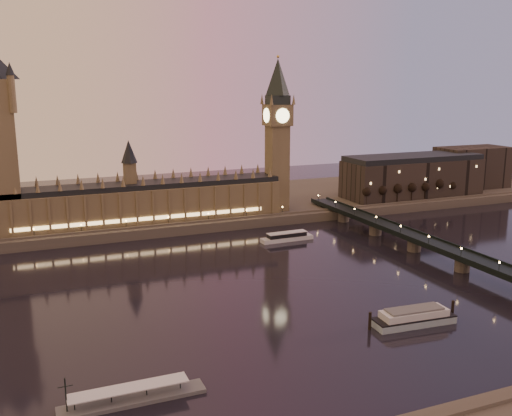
{
  "coord_description": "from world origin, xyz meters",
  "views": [
    {
      "loc": [
        -106.39,
        -230.66,
        91.54
      ],
      "look_at": [
        2.96,
        35.0,
        28.79
      ],
      "focal_mm": 40.0,
      "sensor_mm": 36.0,
      "label": 1
    }
  ],
  "objects": [
    {
      "name": "city_block",
      "position": [
        194.94,
        130.93,
        22.24
      ],
      "size": [
        155.0,
        45.0,
        34.0
      ],
      "color": "black",
      "rests_on": "ground"
    },
    {
      "name": "far_embankment",
      "position": [
        30.0,
        165.0,
        3.0
      ],
      "size": [
        560.0,
        130.0,
        6.0
      ],
      "primitive_type": "cube",
      "color": "#423D35",
      "rests_on": "ground"
    },
    {
      "name": "moored_barge",
      "position": [
        29.03,
        -62.72,
        2.97
      ],
      "size": [
        38.31,
        11.6,
        7.04
      ],
      "rotation": [
        0.0,
        0.0,
        -0.07
      ],
      "color": "#91ABB8",
      "rests_on": "ground"
    },
    {
      "name": "cruise_boat_a",
      "position": [
        35.48,
        65.57,
        2.28
      ],
      "size": [
        32.51,
        7.74,
        5.18
      ],
      "rotation": [
        0.0,
        0.0,
        0.02
      ],
      "color": "silver",
      "rests_on": "ground"
    },
    {
      "name": "bare_tree_2",
      "position": [
        145.48,
        109.0,
        15.77
      ],
      "size": [
        6.43,
        6.43,
        13.08
      ],
      "color": "black",
      "rests_on": "ground"
    },
    {
      "name": "palace_of_westminster",
      "position": [
        -40.12,
        120.99,
        21.71
      ],
      "size": [
        180.0,
        26.62,
        52.0
      ],
      "color": "brown",
      "rests_on": "ground"
    },
    {
      "name": "bare_tree_4",
      "position": [
        172.02,
        109.0,
        15.77
      ],
      "size": [
        6.43,
        6.43,
        13.08
      ],
      "color": "black",
      "rests_on": "ground"
    },
    {
      "name": "bare_tree_0",
      "position": [
        118.94,
        109.0,
        15.77
      ],
      "size": [
        6.43,
        6.43,
        13.08
      ],
      "color": "black",
      "rests_on": "ground"
    },
    {
      "name": "pontoon_pier",
      "position": [
        -82.4,
        -76.63,
        1.24
      ],
      "size": [
        43.05,
        7.17,
        11.48
      ],
      "color": "#595B5E",
      "rests_on": "ground"
    },
    {
      "name": "bare_tree_6",
      "position": [
        198.56,
        109.0,
        15.77
      ],
      "size": [
        6.43,
        6.43,
        13.08
      ],
      "color": "black",
      "rests_on": "ground"
    },
    {
      "name": "bare_tree_3",
      "position": [
        158.75,
        109.0,
        15.77
      ],
      "size": [
        6.43,
        6.43,
        13.08
      ],
      "color": "black",
      "rests_on": "ground"
    },
    {
      "name": "westminster_bridge",
      "position": [
        91.61,
        0.0,
        5.52
      ],
      "size": [
        13.2,
        260.0,
        15.3
      ],
      "color": "black",
      "rests_on": "ground"
    },
    {
      "name": "big_ben",
      "position": [
        53.99,
        120.99,
        63.95
      ],
      "size": [
        17.68,
        17.68,
        104.0
      ],
      "color": "brown",
      "rests_on": "ground"
    },
    {
      "name": "ground",
      "position": [
        0.0,
        0.0,
        0.0
      ],
      "size": [
        700.0,
        700.0,
        0.0
      ],
      "primitive_type": "plane",
      "color": "black",
      "rests_on": "ground"
    },
    {
      "name": "bare_tree_1",
      "position": [
        132.21,
        109.0,
        15.77
      ],
      "size": [
        6.43,
        6.43,
        13.08
      ],
      "color": "black",
      "rests_on": "ground"
    },
    {
      "name": "bare_tree_5",
      "position": [
        185.29,
        109.0,
        15.77
      ],
      "size": [
        6.43,
        6.43,
        13.08
      ],
      "color": "black",
      "rests_on": "ground"
    }
  ]
}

